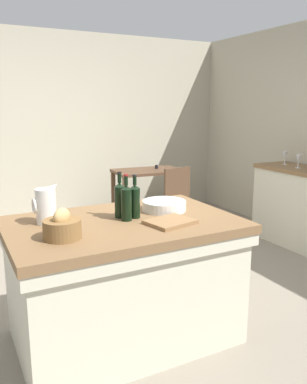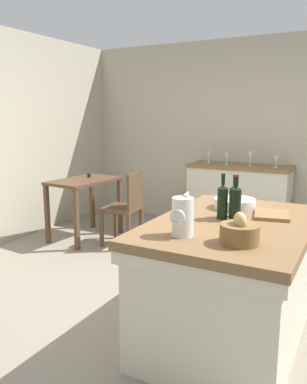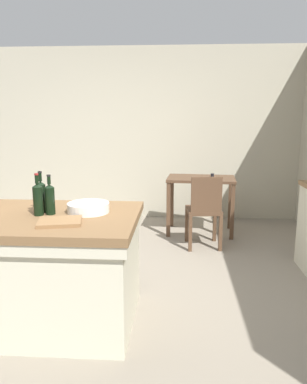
{
  "view_description": "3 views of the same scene",
  "coord_description": "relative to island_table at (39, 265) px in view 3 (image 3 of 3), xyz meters",
  "views": [
    {
      "loc": [
        -1.34,
        -2.95,
        1.62
      ],
      "look_at": [
        0.32,
        0.25,
        0.83
      ],
      "focal_mm": 37.16,
      "sensor_mm": 36.0,
      "label": 1
    },
    {
      "loc": [
        -2.88,
        -1.32,
        1.57
      ],
      "look_at": [
        0.32,
        0.4,
        0.86
      ],
      "focal_mm": 36.66,
      "sensor_mm": 36.0,
      "label": 2
    },
    {
      "loc": [
        0.71,
        -3.22,
        1.6
      ],
      "look_at": [
        0.47,
        0.39,
        0.85
      ],
      "focal_mm": 34.91,
      "sensor_mm": 36.0,
      "label": 3
    }
  ],
  "objects": [
    {
      "name": "island_table",
      "position": [
        0.0,
        0.0,
        0.0
      ],
      "size": [
        1.52,
        1.01,
        0.86
      ],
      "color": "brown",
      "rests_on": "ground"
    },
    {
      "name": "wall_back",
      "position": [
        0.35,
        3.18,
        0.84
      ],
      "size": [
        5.32,
        0.12,
        2.6
      ],
      "primitive_type": "cube",
      "color": "#B2AA93",
      "rests_on": "ground"
    },
    {
      "name": "wooden_chair",
      "position": [
        1.38,
        1.74,
        0.02
      ],
      "size": [
        0.44,
        0.44,
        0.9
      ],
      "color": "#513826",
      "rests_on": "ground"
    },
    {
      "name": "wash_bowl",
      "position": [
        0.37,
        0.1,
        0.43
      ],
      "size": [
        0.32,
        0.32,
        0.07
      ],
      "primitive_type": "cylinder",
      "color": "silver",
      "rests_on": "island_table"
    },
    {
      "name": "wine_bottle_amber",
      "position": [
        0.02,
        0.09,
        0.52
      ],
      "size": [
        0.07,
        0.07,
        0.32
      ],
      "color": "black",
      "rests_on": "island_table"
    },
    {
      "name": "wine_bottle_green",
      "position": [
        0.02,
        -0.01,
        0.52
      ],
      "size": [
        0.07,
        0.07,
        0.32
      ],
      "color": "black",
      "rests_on": "island_table"
    },
    {
      "name": "wine_bottle_dark",
      "position": [
        0.1,
        0.03,
        0.52
      ],
      "size": [
        0.07,
        0.07,
        0.3
      ],
      "color": "black",
      "rests_on": "island_table"
    },
    {
      "name": "cutting_board",
      "position": [
        0.25,
        -0.2,
        0.41
      ],
      "size": [
        0.34,
        0.29,
        0.02
      ],
      "primitive_type": "cube",
      "rotation": [
        0.0,
        0.0,
        0.22
      ],
      "color": "olive",
      "rests_on": "island_table"
    },
    {
      "name": "ground_plane",
      "position": [
        0.35,
        0.58,
        -0.46
      ],
      "size": [
        6.76,
        6.76,
        0.0
      ],
      "primitive_type": "plane",
      "color": "gray"
    },
    {
      "name": "writing_desk",
      "position": [
        1.37,
        2.36,
        0.18
      ],
      "size": [
        0.94,
        0.63,
        0.82
      ],
      "color": "#513826",
      "rests_on": "ground"
    }
  ]
}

